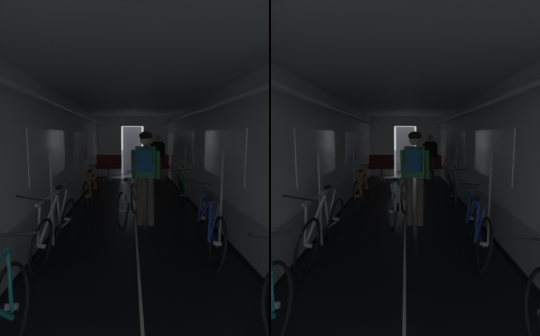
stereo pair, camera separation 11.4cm
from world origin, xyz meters
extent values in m
cube|color=black|center=(-1.41, 3.25, 0.00)|extent=(0.08, 11.50, 0.01)
cube|color=black|center=(1.41, 3.25, 0.00)|extent=(0.08, 11.50, 0.01)
cube|color=beige|center=(0.00, 3.25, 0.00)|extent=(0.03, 11.27, 0.00)
cube|color=#9EA0A5|center=(-1.51, 3.25, 0.30)|extent=(0.12, 11.50, 0.60)
cube|color=silver|center=(-1.51, 3.25, 1.53)|extent=(0.12, 11.50, 1.85)
cube|color=white|center=(-1.45, 2.67, 1.35)|extent=(0.02, 1.90, 0.80)
cube|color=white|center=(-1.45, 5.55, 1.35)|extent=(0.02, 1.90, 0.80)
cube|color=white|center=(-1.45, 8.42, 1.35)|extent=(0.02, 1.90, 0.80)
cube|color=yellow|center=(-1.45, 3.64, 1.35)|extent=(0.01, 0.20, 0.28)
cylinder|color=white|center=(-1.17, 3.25, 2.10)|extent=(0.07, 11.04, 0.07)
cylinder|color=#B7BABF|center=(-1.27, 2.10, 0.70)|extent=(0.04, 0.04, 1.40)
cylinder|color=#B7BABF|center=(-1.27, 4.70, 0.70)|extent=(0.04, 0.04, 1.40)
cube|color=#9EA0A5|center=(1.51, 3.25, 0.30)|extent=(0.12, 11.50, 0.60)
cube|color=silver|center=(1.51, 3.25, 1.53)|extent=(0.12, 11.50, 1.85)
cube|color=white|center=(1.45, 2.67, 1.35)|extent=(0.02, 1.90, 0.80)
cube|color=white|center=(1.45, 5.55, 1.35)|extent=(0.02, 1.90, 0.80)
cube|color=white|center=(1.45, 8.42, 1.35)|extent=(0.02, 1.90, 0.80)
cube|color=yellow|center=(1.45, 3.50, 1.35)|extent=(0.01, 0.20, 0.28)
cylinder|color=white|center=(1.17, 3.25, 2.10)|extent=(0.07, 11.04, 0.07)
cylinder|color=#B7BABF|center=(1.27, 2.10, 0.70)|extent=(0.04, 0.04, 1.40)
cylinder|color=#B7BABF|center=(1.27, 4.70, 0.70)|extent=(0.04, 0.04, 1.40)
cube|color=silver|center=(-0.95, 9.06, 1.23)|extent=(1.00, 0.12, 2.45)
cube|color=silver|center=(0.95, 9.06, 1.23)|extent=(1.00, 0.12, 2.45)
cube|color=silver|center=(0.00, 9.06, 2.25)|extent=(0.90, 0.12, 0.40)
cube|color=#4C4F54|center=(0.00, 9.76, 1.03)|extent=(0.81, 0.04, 2.05)
cube|color=white|center=(0.00, 3.25, 2.51)|extent=(3.14, 11.62, 0.12)
cylinder|color=gray|center=(-0.90, 8.00, 0.22)|extent=(0.12, 0.12, 0.44)
cube|color=maroon|center=(-0.90, 8.00, 0.49)|extent=(0.96, 0.44, 0.10)
cube|color=maroon|center=(-0.90, 8.19, 0.74)|extent=(0.96, 0.08, 0.40)
torus|color=gray|center=(-1.33, 8.22, 0.94)|extent=(0.14, 0.14, 0.02)
cylinder|color=gray|center=(0.90, 8.00, 0.22)|extent=(0.12, 0.12, 0.44)
cube|color=maroon|center=(0.90, 8.00, 0.49)|extent=(0.96, 0.44, 0.10)
cube|color=maroon|center=(0.90, 8.19, 0.74)|extent=(0.96, 0.08, 0.40)
torus|color=gray|center=(0.47, 8.22, 0.94)|extent=(0.14, 0.14, 0.02)
torus|color=black|center=(-1.02, 0.16, 0.33)|extent=(0.08, 0.67, 0.67)
cylinder|color=#B2B2B7|center=(-1.02, 0.16, 0.33)|extent=(0.09, 0.05, 0.06)
cylinder|color=teal|center=(-1.00, 0.13, 0.58)|extent=(0.06, 0.09, 0.49)
cylinder|color=black|center=(-0.98, 0.15, 0.92)|extent=(0.44, 0.03, 0.05)
torus|color=black|center=(0.97, 1.34, 0.33)|extent=(0.20, 0.68, 0.67)
cylinder|color=#B2B2B7|center=(0.97, 1.34, 0.33)|extent=(0.10, 0.06, 0.06)
torus|color=black|center=(1.07, 2.35, 0.33)|extent=(0.20, 0.68, 0.67)
cylinder|color=#B2B2B7|center=(1.07, 2.35, 0.33)|extent=(0.10, 0.06, 0.06)
cylinder|color=#2342B7|center=(1.00, 2.04, 0.55)|extent=(0.08, 0.55, 0.56)
cylinder|color=#2342B7|center=(0.96, 1.64, 0.55)|extent=(0.14, 0.34, 0.55)
cylinder|color=#2342B7|center=(0.95, 1.89, 0.81)|extent=(0.12, 0.82, 0.04)
cylinder|color=#2342B7|center=(0.94, 1.41, 0.57)|extent=(0.09, 0.17, 0.49)
cylinder|color=#2342B7|center=(0.99, 1.56, 0.31)|extent=(0.08, 0.45, 0.07)
cylinder|color=#2342B7|center=(1.03, 2.33, 0.57)|extent=(0.11, 0.08, 0.49)
cylinder|color=black|center=(1.02, 1.79, 0.29)|extent=(0.05, 0.17, 0.17)
ellipsoid|color=black|center=(0.90, 1.47, 0.87)|extent=(0.12, 0.25, 0.07)
cylinder|color=black|center=(0.98, 2.35, 0.91)|extent=(0.44, 0.07, 0.09)
torus|color=black|center=(1.21, 5.00, 0.33)|extent=(0.22, 0.68, 0.67)
cylinder|color=#B2B2B7|center=(1.21, 5.00, 0.33)|extent=(0.10, 0.06, 0.06)
torus|color=black|center=(1.08, 3.99, 0.33)|extent=(0.22, 0.68, 0.67)
cylinder|color=#B2B2B7|center=(1.08, 3.99, 0.33)|extent=(0.10, 0.06, 0.06)
cylinder|color=#1E8438|center=(1.16, 4.30, 0.55)|extent=(0.07, 0.55, 0.56)
cylinder|color=#1E8438|center=(1.20, 4.71, 0.55)|extent=(0.15, 0.33, 0.55)
cylinder|color=#1E8438|center=(1.21, 4.45, 0.81)|extent=(0.14, 0.82, 0.04)
cylinder|color=#1E8438|center=(1.23, 4.93, 0.57)|extent=(0.08, 0.17, 0.49)
cylinder|color=#1E8438|center=(1.18, 4.78, 0.31)|extent=(0.09, 0.45, 0.07)
cylinder|color=#1E8438|center=(1.12, 4.01, 0.57)|extent=(0.11, 0.08, 0.49)
cylinder|color=black|center=(1.14, 4.56, 0.29)|extent=(0.06, 0.17, 0.17)
ellipsoid|color=black|center=(1.27, 4.87, 0.87)|extent=(0.13, 0.25, 0.07)
cylinder|color=black|center=(1.17, 3.99, 0.91)|extent=(0.44, 0.08, 0.09)
torus|color=black|center=(-1.05, 3.92, 0.33)|extent=(0.13, 0.67, 0.67)
cylinder|color=#B2B2B7|center=(-1.05, 3.92, 0.33)|extent=(0.10, 0.05, 0.06)
torus|color=black|center=(-1.01, 4.94, 0.33)|extent=(0.13, 0.67, 0.67)
cylinder|color=#B2B2B7|center=(-1.01, 4.94, 0.33)|extent=(0.10, 0.05, 0.06)
cylinder|color=orange|center=(-1.00, 4.62, 0.55)|extent=(0.11, 0.54, 0.56)
cylinder|color=orange|center=(-1.02, 4.21, 0.55)|extent=(0.08, 0.34, 0.55)
cylinder|color=orange|center=(-0.98, 4.46, 0.82)|extent=(0.07, 0.82, 0.04)
cylinder|color=orange|center=(-1.03, 3.99, 0.57)|extent=(0.08, 0.16, 0.49)
cylinder|color=orange|center=(-1.04, 4.14, 0.31)|extent=(0.04, 0.45, 0.07)
cylinder|color=orange|center=(-0.99, 4.91, 0.57)|extent=(0.07, 0.09, 0.49)
cylinder|color=black|center=(-1.04, 4.37, 0.29)|extent=(0.04, 0.17, 0.17)
ellipsoid|color=black|center=(-0.99, 4.03, 0.88)|extent=(0.11, 0.24, 0.07)
cylinder|color=black|center=(-0.95, 4.92, 0.92)|extent=(0.44, 0.04, 0.07)
torus|color=black|center=(-1.10, 2.31, 0.33)|extent=(0.18, 0.68, 0.67)
cylinder|color=#B2B2B7|center=(-1.10, 2.31, 0.33)|extent=(0.10, 0.06, 0.06)
torus|color=black|center=(-1.17, 1.29, 0.33)|extent=(0.18, 0.68, 0.67)
cylinder|color=#B2B2B7|center=(-1.17, 1.29, 0.33)|extent=(0.10, 0.06, 0.06)
cylinder|color=silver|center=(-1.18, 1.61, 0.55)|extent=(0.15, 0.54, 0.56)
cylinder|color=silver|center=(-1.15, 2.02, 0.55)|extent=(0.10, 0.35, 0.55)
cylinder|color=silver|center=(-1.20, 1.77, 0.81)|extent=(0.09, 0.82, 0.04)
cylinder|color=silver|center=(-1.14, 2.24, 0.57)|extent=(0.10, 0.16, 0.49)
cylinder|color=silver|center=(-1.11, 2.09, 0.31)|extent=(0.05, 0.45, 0.07)
cylinder|color=silver|center=(-1.20, 1.33, 0.57)|extent=(0.10, 0.09, 0.49)
cylinder|color=black|center=(-1.12, 1.86, 0.29)|extent=(0.05, 0.17, 0.17)
ellipsoid|color=black|center=(-1.18, 2.20, 0.87)|extent=(0.11, 0.25, 0.07)
cylinder|color=black|center=(-1.25, 1.31, 0.91)|extent=(0.44, 0.05, 0.09)
cylinder|color=brown|center=(0.08, 3.01, 0.45)|extent=(0.13, 0.13, 0.90)
cylinder|color=brown|center=(0.28, 2.98, 0.45)|extent=(0.13, 0.13, 0.90)
cube|color=#337F47|center=(0.18, 2.99, 1.18)|extent=(0.39, 0.28, 0.56)
cylinder|color=#337F47|center=(-0.03, 3.05, 1.13)|extent=(0.12, 0.21, 0.53)
cylinder|color=#337F47|center=(0.40, 2.98, 1.13)|extent=(0.12, 0.21, 0.53)
sphere|color=tan|center=(0.18, 2.99, 1.58)|extent=(0.21, 0.21, 0.21)
ellipsoid|color=black|center=(0.18, 2.99, 1.65)|extent=(0.28, 0.32, 0.16)
cube|color=#1E5693|center=(0.15, 2.83, 1.22)|extent=(0.30, 0.20, 0.40)
torus|color=black|center=(-0.24, 2.74, 0.33)|extent=(0.23, 0.67, 0.67)
cylinder|color=#B2B2B7|center=(-0.24, 2.74, 0.33)|extent=(0.10, 0.07, 0.06)
torus|color=black|center=(0.00, 3.74, 0.33)|extent=(0.23, 0.67, 0.67)
cylinder|color=#B2B2B7|center=(0.00, 3.74, 0.33)|extent=(0.10, 0.07, 0.06)
cylinder|color=#ADAFB5|center=(-0.06, 3.43, 0.55)|extent=(0.20, 0.53, 0.56)
cylinder|color=#ADAFB5|center=(-0.16, 3.03, 0.55)|extent=(0.08, 0.35, 0.55)
cylinder|color=#ADAFB5|center=(-0.08, 3.27, 0.82)|extent=(0.23, 0.81, 0.04)
cylinder|color=#ADAFB5|center=(-0.21, 2.81, 0.58)|extent=(0.09, 0.16, 0.49)
cylinder|color=#ADAFB5|center=(-0.19, 2.96, 0.31)|extent=(0.13, 0.45, 0.07)
cylinder|color=#ADAFB5|center=(0.01, 3.70, 0.58)|extent=(0.05, 0.10, 0.49)
cylinder|color=black|center=(-0.14, 3.18, 0.29)|extent=(0.06, 0.17, 0.17)
ellipsoid|color=black|center=(-0.18, 2.85, 0.88)|extent=(0.15, 0.26, 0.07)
cylinder|color=black|center=(0.03, 3.72, 0.92)|extent=(0.43, 0.13, 0.05)
cylinder|color=brown|center=(1.00, 7.70, 0.45)|extent=(0.13, 0.13, 0.90)
cylinder|color=brown|center=(0.80, 7.70, 0.45)|extent=(0.13, 0.13, 0.90)
cube|color=black|center=(0.90, 7.70, 1.18)|extent=(0.36, 0.22, 0.56)
cylinder|color=black|center=(1.12, 7.68, 1.13)|extent=(0.09, 0.20, 0.53)
cylinder|color=black|center=(0.68, 7.68, 1.13)|extent=(0.09, 0.20, 0.53)
sphere|color=tan|center=(0.90, 7.70, 1.58)|extent=(0.21, 0.21, 0.21)
camera|label=1|loc=(-0.10, -1.72, 1.64)|focal=27.91mm
camera|label=2|loc=(0.01, -1.72, 1.64)|focal=27.91mm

